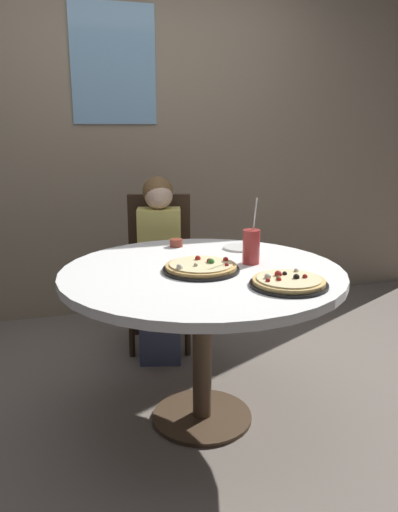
% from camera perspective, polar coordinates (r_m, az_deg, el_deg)
% --- Properties ---
extents(ground_plane, '(8.00, 8.00, 0.00)m').
position_cam_1_polar(ground_plane, '(2.58, 0.34, -17.74)').
color(ground_plane, slate).
extents(wall_with_window, '(5.20, 0.14, 2.90)m').
position_cam_1_polar(wall_with_window, '(3.81, -7.45, 15.52)').
color(wall_with_window, gray).
rests_on(wall_with_window, ground_plane).
extents(dining_table, '(1.27, 1.27, 0.75)m').
position_cam_1_polar(dining_table, '(2.30, 0.37, -3.72)').
color(dining_table, white).
rests_on(dining_table, ground_plane).
extents(chair_wooden, '(0.49, 0.49, 0.95)m').
position_cam_1_polar(chair_wooden, '(3.25, -4.46, -0.63)').
color(chair_wooden, '#382619').
rests_on(chair_wooden, ground_plane).
extents(diner_child, '(0.34, 0.43, 1.08)m').
position_cam_1_polar(diner_child, '(3.09, -4.44, -2.34)').
color(diner_child, '#3F4766').
rests_on(diner_child, ground_plane).
extents(pizza_veggie, '(0.34, 0.34, 0.05)m').
position_cam_1_polar(pizza_veggie, '(2.24, 0.23, -1.28)').
color(pizza_veggie, black).
rests_on(pizza_veggie, dining_table).
extents(pizza_cheese, '(0.32, 0.32, 0.05)m').
position_cam_1_polar(pizza_cheese, '(2.07, 10.04, -2.90)').
color(pizza_cheese, black).
rests_on(pizza_cheese, dining_table).
extents(soda_cup, '(0.08, 0.08, 0.31)m').
position_cam_1_polar(soda_cup, '(2.36, 5.90, 1.07)').
color(soda_cup, '#B73333').
rests_on(soda_cup, dining_table).
extents(sauce_bowl, '(0.07, 0.07, 0.04)m').
position_cam_1_polar(sauce_bowl, '(2.70, -2.64, 1.48)').
color(sauce_bowl, brown).
rests_on(sauce_bowl, dining_table).
extents(plate_small, '(0.18, 0.18, 0.01)m').
position_cam_1_polar(plate_small, '(2.66, 4.71, 0.94)').
color(plate_small, white).
rests_on(plate_small, dining_table).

